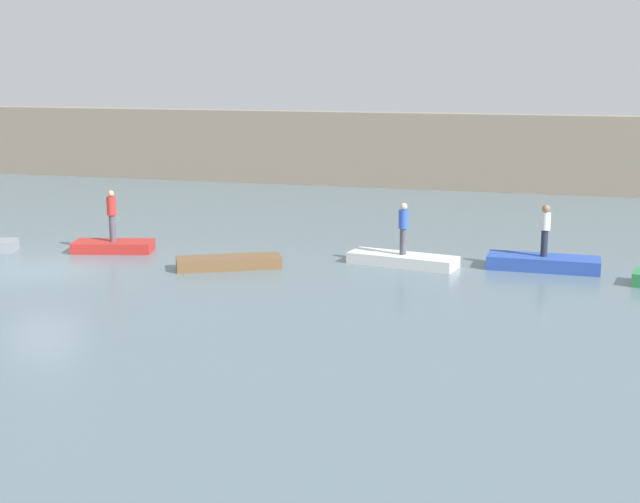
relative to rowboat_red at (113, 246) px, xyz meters
The scene contains 9 objects.
ground_plane 3.38m from the rowboat_red, 104.20° to the right, with size 120.00×120.00×0.00m, color slate.
embankment_wall 19.29m from the rowboat_red, 92.47° to the left, with size 80.00×1.20×3.97m, color gray.
rowboat_red is the anchor object (origin of this frame).
rowboat_brown 5.09m from the rowboat_red, 15.30° to the right, with size 3.38×0.98×0.39m, color brown.
rowboat_white 10.31m from the rowboat_red, ahead, with size 3.60×1.12×0.37m, color white.
rowboat_blue 14.84m from the rowboat_red, ahead, with size 3.56×1.21×0.44m, color #2B4CAD.
person_blue_shirt 10.37m from the rowboat_red, ahead, with size 0.32×0.32×1.72m.
person_red_shirt 1.20m from the rowboat_red, behind, with size 0.32×0.32×1.82m.
person_white_shirt 14.89m from the rowboat_red, ahead, with size 0.32×0.32×1.68m.
Camera 1 is at (16.41, -24.76, 6.60)m, focal length 50.52 mm.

